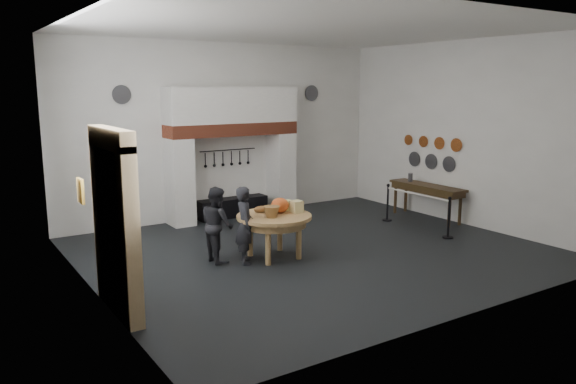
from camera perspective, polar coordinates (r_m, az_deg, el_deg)
floor at (r=11.84m, az=2.72°, el=-5.95°), size 9.00×8.00×0.02m
ceiling at (r=11.40m, az=2.92°, el=16.27°), size 9.00×8.00×0.02m
wall_back at (r=14.82m, az=-6.30°, el=6.22°), size 9.00×0.02×4.50m
wall_front at (r=8.51m, az=18.76°, el=2.44°), size 9.00×0.02×4.50m
wall_left at (r=9.52m, az=-19.79°, el=3.19°), size 0.02×8.00×4.50m
wall_right at (r=14.49m, az=17.49°, el=5.69°), size 0.02×8.00×4.50m
chimney_pier_left at (r=14.04m, az=-10.94°, el=1.01°), size 0.55×0.70×2.15m
chimney_pier_right at (r=15.37m, az=-0.71°, el=2.03°), size 0.55×0.70×2.15m
hearth_brick_band at (r=14.51m, az=-5.68°, el=6.37°), size 3.50×0.72×0.32m
chimney_hood at (r=14.47m, az=-5.73°, el=8.78°), size 3.50×0.70×0.90m
iron_range at (r=14.86m, az=-5.66°, el=-1.56°), size 1.90×0.45×0.50m
utensil_rail at (r=14.80m, az=-6.13°, el=4.27°), size 1.60×0.02×0.02m
door_recess at (r=8.75m, az=-17.66°, el=-3.97°), size 0.04×1.10×2.50m
door_jamb_near at (r=8.11m, az=-15.74°, el=-4.64°), size 0.22×0.30×2.60m
door_jamb_far at (r=9.42m, az=-18.30°, el=-2.67°), size 0.22×0.30×2.60m
door_lintel at (r=8.54m, az=-17.61°, el=5.24°), size 0.22×1.70×0.30m
wall_plaque at (r=10.40m, az=-20.33°, el=0.11°), size 0.05×0.34×0.44m
work_table at (r=11.16m, az=-1.42°, el=-2.52°), size 1.86×1.86×0.07m
pumpkin at (r=11.30m, az=-0.83°, el=-1.36°), size 0.36×0.36×0.31m
cheese_block_big at (r=11.34m, az=0.86°, el=-1.49°), size 0.22×0.22×0.24m
cheese_block_small at (r=11.58m, az=-0.05°, el=-1.34°), size 0.18×0.18×0.20m
wicker_basket at (r=10.92m, az=-1.68°, el=-2.03°), size 0.40×0.40×0.22m
bread_loaf at (r=11.38m, az=-2.78°, el=-1.75°), size 0.31×0.18×0.13m
visitor_near at (r=10.86m, az=-4.39°, el=-3.37°), size 0.53×0.64×1.51m
visitor_far at (r=11.03m, az=-7.22°, el=-3.28°), size 0.57×0.72×1.48m
side_table at (r=14.86m, az=13.94°, el=0.61°), size 0.55×2.20×0.06m
pewter_jug at (r=15.25m, az=12.33°, el=1.47°), size 0.12×0.12×0.22m
copper_pan_a at (r=14.61m, az=16.72°, el=4.59°), size 0.03×0.34×0.34m
copper_pan_b at (r=14.97m, az=15.12°, el=4.81°), size 0.03×0.32×0.32m
copper_pan_c at (r=15.35m, az=13.59°, el=5.01°), size 0.03×0.30×0.30m
copper_pan_d at (r=15.73m, az=12.14°, el=5.20°), size 0.03×0.28×0.28m
pewter_plate_left at (r=14.80m, az=16.03°, el=2.74°), size 0.03×0.40×0.40m
pewter_plate_mid at (r=15.20m, az=14.33°, el=3.02°), size 0.03×0.40×0.40m
pewter_plate_right at (r=15.61m, az=12.72°, el=3.29°), size 0.03×0.40×0.40m
pewter_plate_back_left at (r=13.74m, az=-16.55°, el=9.47°), size 0.44×0.03×0.44m
pewter_plate_back_right at (r=16.14m, az=2.41°, el=10.01°), size 0.44×0.03×0.44m
barrier_post_near at (r=13.18m, az=16.02°, el=-2.62°), size 0.05×0.05×0.90m
barrier_post_far at (r=14.53m, az=10.09°, el=-1.15°), size 0.05×0.05×0.90m
barrier_rope at (r=13.75m, az=12.98°, el=-0.23°), size 0.04×2.00×0.04m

